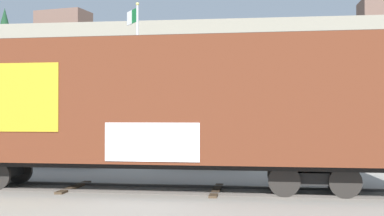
% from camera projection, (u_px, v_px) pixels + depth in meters
% --- Properties ---
extents(ground_plane, '(260.00, 260.00, 0.00)m').
position_uv_depth(ground_plane, '(179.00, 190.00, 14.86)').
color(ground_plane, gray).
extents(track, '(60.02, 3.35, 0.08)m').
position_uv_depth(track, '(140.00, 188.00, 15.01)').
color(track, '#4C4742').
rests_on(track, ground_plane).
extents(freight_car, '(16.67, 3.40, 4.87)m').
position_uv_depth(freight_car, '(140.00, 104.00, 15.04)').
color(freight_car, '#5B2B19').
rests_on(freight_car, ground_plane).
extents(flagpole, '(0.96, 1.25, 8.40)m').
position_uv_depth(flagpole, '(135.00, 60.00, 25.67)').
color(flagpole, silver).
rests_on(flagpole, ground_plane).
extents(hillside, '(120.47, 29.28, 18.39)m').
position_uv_depth(hillside, '(234.00, 84.00, 70.75)').
color(hillside, gray).
rests_on(hillside, ground_plane).
extents(parked_car_black, '(4.11, 2.12, 1.64)m').
position_uv_depth(parked_car_black, '(68.00, 148.00, 22.25)').
color(parked_car_black, black).
rests_on(parked_car_black, ground_plane).
extents(parked_car_tan, '(4.61, 2.35, 1.76)m').
position_uv_depth(parked_car_tan, '(203.00, 147.00, 21.79)').
color(parked_car_tan, '#9E8966').
rests_on(parked_car_tan, ground_plane).
extents(parked_car_white, '(4.43, 2.45, 1.52)m').
position_uv_depth(parked_car_white, '(352.00, 151.00, 20.79)').
color(parked_car_white, silver).
rests_on(parked_car_white, ground_plane).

